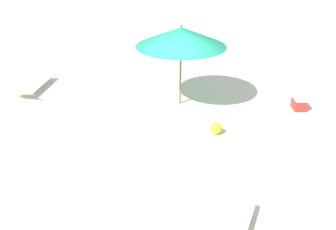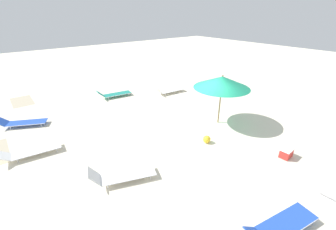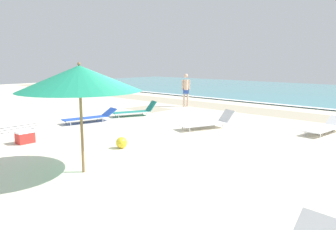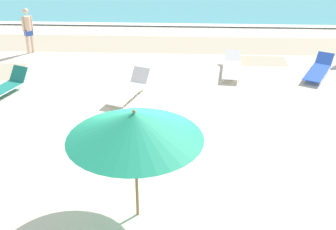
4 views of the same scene
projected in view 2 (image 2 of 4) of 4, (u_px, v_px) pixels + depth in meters
ground_plane at (192, 131)px, 10.58m from camera, size 60.00×60.00×0.16m
beach_umbrella at (222, 82)px, 10.37m from camera, size 2.63×2.63×2.42m
sun_lounger_under_umbrella at (114, 94)px, 14.41m from camera, size 0.87×2.20×0.55m
sun_lounger_beside_umbrella at (30, 151)px, 8.58m from camera, size 0.83×2.22×0.48m
sun_lounger_near_water_left at (169, 90)px, 15.07m from camera, size 0.77×2.21×0.58m
sun_lounger_near_water_right at (281, 225)px, 5.62m from camera, size 0.98×2.25×0.49m
sun_lounger_mid_beach_solo at (22, 122)px, 10.79m from camera, size 1.51×2.22×0.50m
sun_lounger_mid_beach_pair_b at (121, 175)px, 7.33m from camera, size 1.30×2.21×0.61m
beach_ball at (207, 139)px, 9.46m from camera, size 0.32×0.32×0.32m
cooler_box at (286, 153)px, 8.52m from camera, size 0.38×0.51×0.37m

